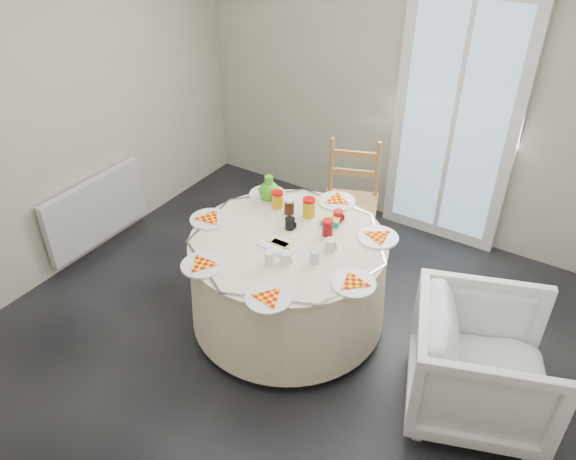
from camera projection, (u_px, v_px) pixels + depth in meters
The scene contains 14 objects.
floor at pixel (280, 350), 3.86m from camera, with size 4.00×4.00×0.00m, color black.
wall_back at pixel (414, 82), 4.52m from camera, with size 4.00×0.02×2.60m, color #BCB5A3.
wall_left at pixel (44, 112), 4.01m from camera, with size 0.02×4.00×2.60m, color #BCB5A3.
glass_door at pixel (455, 123), 4.45m from camera, with size 1.00×0.08×2.10m, color silver.
radiator at pixel (97, 210), 4.64m from camera, with size 0.07×1.00×0.55m, color silver.
table at pixel (288, 280), 3.90m from camera, with size 1.35×1.35×0.69m, color #FCE8D0.
wooden_chair at pixel (350, 205), 4.54m from camera, with size 0.43×0.41×0.97m, color #9C613F, non-canonical shape.
armchair at pixel (483, 362), 3.27m from camera, with size 0.79×0.74×0.81m, color silver.
place_settings at pixel (288, 234), 3.68m from camera, with size 1.47×1.47×0.03m, color white, non-canonical shape.
jar_cluster at pixel (300, 208), 3.85m from camera, with size 0.54×0.27×0.16m, color #9C6511, non-canonical shape.
butter_tub at pixel (331, 216), 3.83m from camera, with size 0.13×0.09×0.05m, color #078D8D.
green_pitcher at pixel (269, 182), 4.04m from camera, with size 0.15×0.15×0.19m, color #40AB19, non-canonical shape.
cheese_platter at pixel (279, 240), 3.62m from camera, with size 0.24×0.16×0.03m, color beige, non-canonical shape.
mugs_glasses at pixel (304, 234), 3.60m from camera, with size 0.53×0.53×0.10m, color gray, non-canonical shape.
Camera 1 is at (1.50, -2.27, 2.87)m, focal length 35.00 mm.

